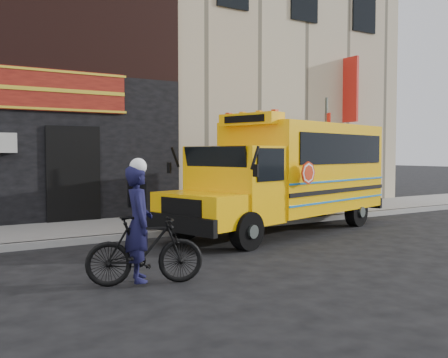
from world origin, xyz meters
TOP-DOWN VIEW (x-y plane):
  - ground at (0.00, 0.00)m, footprint 120.00×120.00m
  - curb at (0.00, 2.60)m, footprint 40.00×0.20m
  - sidewalk at (0.00, 4.10)m, footprint 40.00×3.00m
  - building at (-0.04, 10.45)m, footprint 20.00×10.70m
  - school_bus at (1.39, 1.78)m, footprint 7.22×3.87m
  - sign_pole at (3.37, 2.55)m, footprint 0.11×0.31m
  - bicycle at (-3.91, -1.29)m, footprint 1.83×1.02m
  - cyclist at (-3.97, -1.19)m, footprint 0.57×0.73m

SIDE VIEW (x-z plane):
  - ground at x=0.00m, z-range 0.00..0.00m
  - curb at x=0.00m, z-range 0.00..0.15m
  - sidewalk at x=0.00m, z-range 0.00..0.15m
  - bicycle at x=-3.91m, z-range 0.00..1.06m
  - cyclist at x=-3.97m, z-range 0.00..1.76m
  - school_bus at x=1.39m, z-range 0.05..2.97m
  - sign_pole at x=3.37m, z-range 0.17..3.77m
  - building at x=-0.04m, z-range 0.13..12.13m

